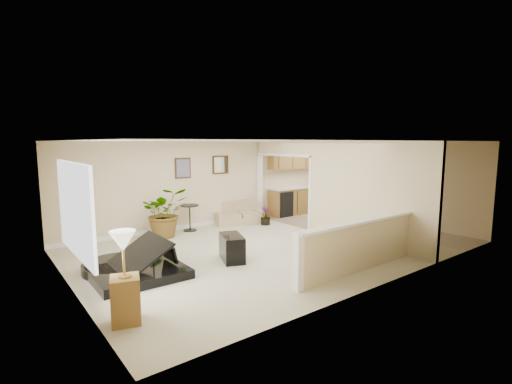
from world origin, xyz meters
TOP-DOWN VIEW (x-y plane):
  - floor at (0.00, 0.00)m, footprint 9.00×9.00m
  - back_wall at (0.00, 3.00)m, footprint 9.00×0.04m
  - front_wall at (0.00, -3.00)m, footprint 9.00×0.04m
  - left_wall at (-4.50, 0.00)m, footprint 0.04×6.00m
  - right_wall at (4.50, 0.00)m, footprint 0.04×6.00m
  - ceiling at (0.00, 0.00)m, footprint 9.00×6.00m
  - kitchen_vinyl at (3.15, 0.00)m, footprint 2.70×6.00m
  - interior_partition at (1.80, 0.25)m, footprint 0.18×5.99m
  - pony_half_wall at (0.08, -2.30)m, footprint 3.42×0.22m
  - left_window at (-4.49, -0.50)m, footprint 0.05×2.15m
  - wall_art_left at (-0.95, 2.97)m, footprint 0.48×0.04m
  - wall_mirror at (0.30, 2.97)m, footprint 0.55×0.04m
  - kitchen_cabinets at (3.19, 2.73)m, footprint 2.36×0.65m
  - piano at (-3.43, 0.10)m, footprint 1.93×1.99m
  - piano_bench at (-1.47, -0.27)m, footprint 0.68×0.90m
  - loveseat at (0.74, 2.70)m, footprint 1.73×1.24m
  - accent_table at (-0.94, 2.65)m, footprint 0.51×0.51m
  - palm_plant at (-1.75, 2.44)m, footprint 1.40×1.29m
  - small_plant at (1.24, 1.96)m, footprint 0.34×0.34m
  - lamp_stand at (-4.15, -1.66)m, footprint 0.48×0.48m

SIDE VIEW (x-z plane):
  - floor at x=0.00m, z-range 0.00..0.00m
  - kitchen_vinyl at x=3.15m, z-range 0.00..0.01m
  - small_plant at x=1.24m, z-range -0.04..0.50m
  - piano_bench at x=-1.47m, z-range 0.00..0.54m
  - loveseat at x=0.74m, z-range -0.10..0.76m
  - accent_table at x=-0.94m, z-range 0.10..0.84m
  - pony_half_wall at x=0.08m, z-range 0.02..1.02m
  - lamp_stand at x=-4.15m, z-range -0.10..1.19m
  - piano at x=-3.43m, z-range -0.13..1.40m
  - palm_plant at x=-1.75m, z-range -0.01..1.30m
  - kitchen_cabinets at x=3.19m, z-range -0.29..2.03m
  - interior_partition at x=1.80m, z-range -0.03..2.47m
  - back_wall at x=0.00m, z-range 0.00..2.50m
  - front_wall at x=0.00m, z-range 0.00..2.50m
  - left_wall at x=-4.50m, z-range 0.00..2.50m
  - right_wall at x=4.50m, z-range 0.00..2.50m
  - left_window at x=-4.49m, z-range 0.73..2.17m
  - wall_art_left at x=-0.95m, z-range 1.46..2.04m
  - wall_mirror at x=0.30m, z-range 1.52..2.08m
  - ceiling at x=0.00m, z-range 2.48..2.52m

